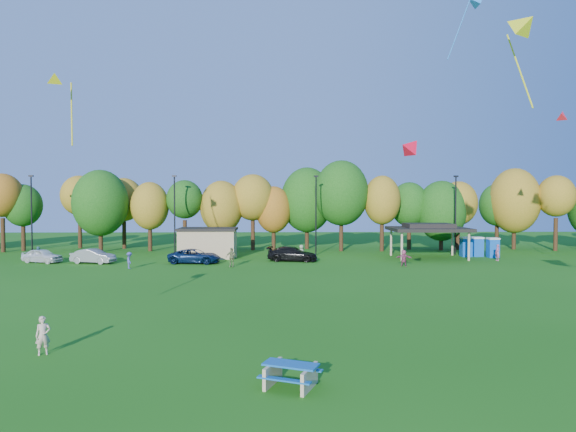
{
  "coord_description": "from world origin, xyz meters",
  "views": [
    {
      "loc": [
        -2.47,
        -18.13,
        6.51
      ],
      "look_at": [
        -1.93,
        6.0,
        5.67
      ],
      "focal_mm": 32.0,
      "sensor_mm": 36.0,
      "label": 1
    }
  ],
  "objects_px": {
    "car_c": "(195,256)",
    "picnic_table": "(291,373)",
    "kite_flyer": "(43,335)",
    "car_a": "(42,256)",
    "car_d": "(292,254)",
    "car_b": "(93,256)",
    "porta_potties": "(479,247)"
  },
  "relations": [
    {
      "from": "car_c",
      "to": "picnic_table",
      "type": "bearing_deg",
      "value": -159.94
    },
    {
      "from": "kite_flyer",
      "to": "car_a",
      "type": "relative_size",
      "value": 0.39
    },
    {
      "from": "car_a",
      "to": "car_d",
      "type": "bearing_deg",
      "value": -69.65
    },
    {
      "from": "kite_flyer",
      "to": "car_d",
      "type": "height_order",
      "value": "kite_flyer"
    },
    {
      "from": "picnic_table",
      "to": "car_c",
      "type": "relative_size",
      "value": 0.45
    },
    {
      "from": "picnic_table",
      "to": "car_b",
      "type": "xyz_separation_m",
      "value": [
        -18.77,
        33.84,
        0.25
      ]
    },
    {
      "from": "porta_potties",
      "to": "car_d",
      "type": "height_order",
      "value": "porta_potties"
    },
    {
      "from": "kite_flyer",
      "to": "car_c",
      "type": "bearing_deg",
      "value": 59.52
    },
    {
      "from": "porta_potties",
      "to": "car_b",
      "type": "relative_size",
      "value": 0.86
    },
    {
      "from": "picnic_table",
      "to": "car_d",
      "type": "xyz_separation_m",
      "value": [
        1.14,
        35.23,
        0.28
      ]
    },
    {
      "from": "car_a",
      "to": "picnic_table",
      "type": "bearing_deg",
      "value": -126.36
    },
    {
      "from": "kite_flyer",
      "to": "car_b",
      "type": "distance_m",
      "value": 31.19
    },
    {
      "from": "kite_flyer",
      "to": "car_c",
      "type": "height_order",
      "value": "kite_flyer"
    },
    {
      "from": "car_a",
      "to": "car_c",
      "type": "relative_size",
      "value": 0.81
    },
    {
      "from": "kite_flyer",
      "to": "car_b",
      "type": "xyz_separation_m",
      "value": [
        -8.57,
        29.99,
        -0.09
      ]
    },
    {
      "from": "car_b",
      "to": "car_c",
      "type": "xyz_separation_m",
      "value": [
        10.09,
        -0.14,
        -0.0
      ]
    },
    {
      "from": "car_a",
      "to": "car_c",
      "type": "bearing_deg",
      "value": -74.27
    },
    {
      "from": "kite_flyer",
      "to": "car_b",
      "type": "height_order",
      "value": "kite_flyer"
    },
    {
      "from": "porta_potties",
      "to": "car_c",
      "type": "relative_size",
      "value": 0.73
    },
    {
      "from": "picnic_table",
      "to": "car_c",
      "type": "bearing_deg",
      "value": 126.76
    },
    {
      "from": "car_b",
      "to": "car_a",
      "type": "bearing_deg",
      "value": 96.86
    },
    {
      "from": "car_b",
      "to": "picnic_table",
      "type": "bearing_deg",
      "value": -137.11
    },
    {
      "from": "porta_potties",
      "to": "kite_flyer",
      "type": "bearing_deg",
      "value": -132.65
    },
    {
      "from": "car_b",
      "to": "car_c",
      "type": "bearing_deg",
      "value": -76.92
    },
    {
      "from": "picnic_table",
      "to": "car_a",
      "type": "relative_size",
      "value": 0.56
    },
    {
      "from": "porta_potties",
      "to": "car_c",
      "type": "xyz_separation_m",
      "value": [
        -30.59,
        -5.01,
        -0.38
      ]
    },
    {
      "from": "car_a",
      "to": "car_d",
      "type": "distance_m",
      "value": 25.26
    },
    {
      "from": "kite_flyer",
      "to": "car_d",
      "type": "distance_m",
      "value": 33.36
    },
    {
      "from": "car_b",
      "to": "car_d",
      "type": "distance_m",
      "value": 19.95
    },
    {
      "from": "porta_potties",
      "to": "car_a",
      "type": "relative_size",
      "value": 0.9
    },
    {
      "from": "picnic_table",
      "to": "car_b",
      "type": "relative_size",
      "value": 0.53
    },
    {
      "from": "car_a",
      "to": "kite_flyer",
      "type": "bearing_deg",
      "value": -136.89
    }
  ]
}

